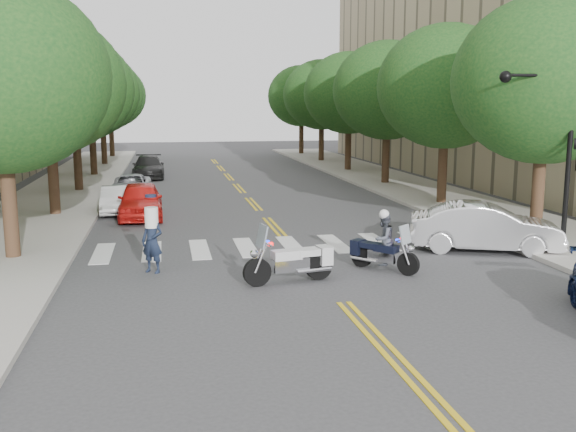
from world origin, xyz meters
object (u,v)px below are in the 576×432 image
object	(u,v)px
motorcycle_parked	(296,261)
convertible	(485,227)
motorcycle_police	(382,243)
officer_standing	(152,241)

from	to	relation	value
motorcycle_parked	convertible	distance (m)	7.24
motorcycle_police	motorcycle_parked	size ratio (longest dim) A/B	0.74
motorcycle_parked	officer_standing	distance (m)	4.21
officer_standing	convertible	world-z (taller)	officer_standing
officer_standing	convertible	distance (m)	10.64
motorcycle_police	convertible	world-z (taller)	motorcycle_police
motorcycle_police	convertible	bearing A→B (deg)	163.63
motorcycle_police	officer_standing	xyz separation A→B (m)	(-6.47, 1.02, 0.11)
motorcycle_police	motorcycle_parked	world-z (taller)	motorcycle_police
motorcycle_police	officer_standing	bearing A→B (deg)	-48.12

